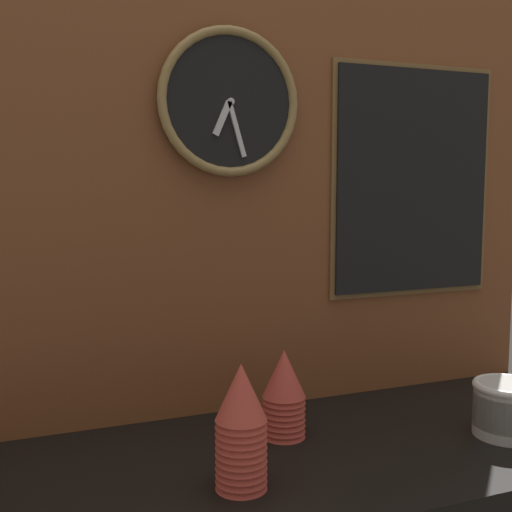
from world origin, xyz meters
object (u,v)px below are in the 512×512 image
(wall_clock, at_px, (228,102))
(cup_stack_center, at_px, (241,426))
(cup_stack_center_right, at_px, (284,393))
(menu_board, at_px, (413,181))
(bowl_stack_far_right, at_px, (507,407))

(wall_clock, bearing_deg, cup_stack_center, -106.09)
(cup_stack_center_right, xyz_separation_m, wall_clock, (-0.06, 0.16, 0.59))
(wall_clock, bearing_deg, cup_stack_center_right, -70.64)
(cup_stack_center, height_order, wall_clock, wall_clock)
(cup_stack_center_right, relative_size, menu_board, 0.32)
(wall_clock, relative_size, menu_board, 0.56)
(cup_stack_center_right, height_order, cup_stack_center, cup_stack_center)
(cup_stack_center_right, height_order, menu_board, menu_board)
(cup_stack_center_right, bearing_deg, wall_clock, 109.36)
(cup_stack_center_right, distance_m, wall_clock, 0.61)
(cup_stack_center_right, relative_size, wall_clock, 0.57)
(cup_stack_center_right, distance_m, menu_board, 0.62)
(cup_stack_center, height_order, menu_board, menu_board)
(cup_stack_center_right, distance_m, cup_stack_center, 0.23)
(bowl_stack_far_right, bearing_deg, menu_board, 90.66)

